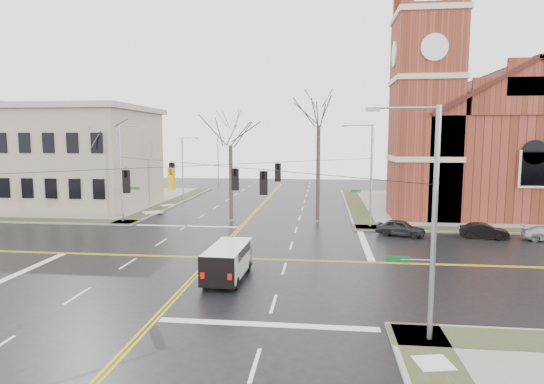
# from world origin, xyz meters

# --- Properties ---
(ground) EXTENTS (120.00, 120.00, 0.00)m
(ground) POSITION_xyz_m (0.00, 0.00, 0.00)
(ground) COLOR black
(ground) RESTS_ON ground
(sidewalks) EXTENTS (80.00, 80.00, 0.17)m
(sidewalks) POSITION_xyz_m (0.00, 0.00, 0.08)
(sidewalks) COLOR gray
(sidewalks) RESTS_ON ground
(road_markings) EXTENTS (100.00, 100.00, 0.01)m
(road_markings) POSITION_xyz_m (0.00, 0.00, 0.01)
(road_markings) COLOR gold
(road_markings) RESTS_ON ground
(church) EXTENTS (24.28, 27.48, 27.50)m
(church) POSITION_xyz_m (24.76, 24.78, 8.43)
(church) COLOR #5E2718
(church) RESTS_ON ground
(civic_building_a) EXTENTS (18.00, 14.00, 11.00)m
(civic_building_a) POSITION_xyz_m (-22.00, 20.00, 5.50)
(civic_building_a) COLOR #9D957D
(civic_building_a) RESTS_ON ground
(signal_pole_ne) EXTENTS (2.75, 0.22, 9.00)m
(signal_pole_ne) POSITION_xyz_m (11.32, 11.50, 4.95)
(signal_pole_ne) COLOR gray
(signal_pole_ne) RESTS_ON ground
(signal_pole_nw) EXTENTS (2.75, 0.22, 9.00)m
(signal_pole_nw) POSITION_xyz_m (-11.32, 11.50, 4.95)
(signal_pole_nw) COLOR gray
(signal_pole_nw) RESTS_ON ground
(signal_pole_se) EXTENTS (2.75, 0.22, 9.00)m
(signal_pole_se) POSITION_xyz_m (11.32, -11.50, 4.95)
(signal_pole_se) COLOR gray
(signal_pole_se) RESTS_ON ground
(span_wires) EXTENTS (23.02, 23.02, 0.03)m
(span_wires) POSITION_xyz_m (0.00, 0.00, 6.20)
(span_wires) COLOR black
(span_wires) RESTS_ON ground
(traffic_signals) EXTENTS (8.21, 8.26, 1.30)m
(traffic_signals) POSITION_xyz_m (-0.00, -0.67, 5.45)
(traffic_signals) COLOR black
(traffic_signals) RESTS_ON ground
(streetlight_north_a) EXTENTS (2.30, 0.20, 8.00)m
(streetlight_north_a) POSITION_xyz_m (-10.65, 28.00, 4.47)
(streetlight_north_a) COLOR gray
(streetlight_north_a) RESTS_ON ground
(streetlight_north_b) EXTENTS (2.30, 0.20, 8.00)m
(streetlight_north_b) POSITION_xyz_m (-10.65, 48.00, 4.47)
(streetlight_north_b) COLOR gray
(streetlight_north_b) RESTS_ON ground
(cargo_van) EXTENTS (2.10, 5.04, 1.89)m
(cargo_van) POSITION_xyz_m (2.01, -4.22, 1.12)
(cargo_van) COLOR white
(cargo_van) RESTS_ON ground
(parked_car_a) EXTENTS (4.21, 2.84, 1.33)m
(parked_car_a) POSITION_xyz_m (13.64, 8.45, 0.67)
(parked_car_a) COLOR black
(parked_car_a) RESTS_ON ground
(parked_car_b) EXTENTS (3.82, 2.00, 1.20)m
(parked_car_b) POSITION_xyz_m (20.10, 8.24, 0.60)
(parked_car_b) COLOR black
(parked_car_b) RESTS_ON ground
(tree_nw_far) EXTENTS (4.00, 4.00, 10.49)m
(tree_nw_far) POSITION_xyz_m (-15.29, 13.99, 7.61)
(tree_nw_far) COLOR #322A20
(tree_nw_far) RESTS_ON ground
(tree_nw_near) EXTENTS (4.00, 4.00, 10.66)m
(tree_nw_near) POSITION_xyz_m (-1.52, 13.76, 7.73)
(tree_nw_near) COLOR #322A20
(tree_nw_near) RESTS_ON ground
(tree_ne) EXTENTS (4.00, 4.00, 13.49)m
(tree_ne) POSITION_xyz_m (6.81, 14.18, 9.74)
(tree_ne) COLOR #322A20
(tree_ne) RESTS_ON ground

